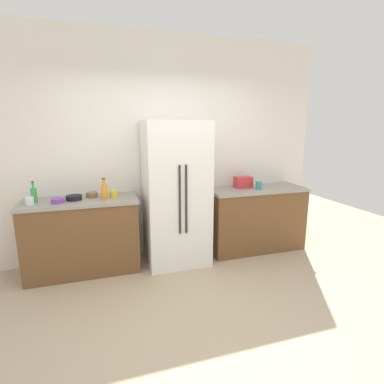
{
  "coord_description": "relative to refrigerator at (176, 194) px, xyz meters",
  "views": [
    {
      "loc": [
        -0.82,
        -2.31,
        1.76
      ],
      "look_at": [
        0.04,
        0.41,
        1.14
      ],
      "focal_mm": 27.34,
      "sensor_mm": 36.0,
      "label": 1
    }
  ],
  "objects": [
    {
      "name": "cup_b",
      "position": [
        -1.7,
        -0.03,
        0.04
      ],
      "size": [
        0.09,
        0.09,
        0.09
      ],
      "primitive_type": "cylinder",
      "color": "white",
      "rests_on": "counter_left"
    },
    {
      "name": "bowl_a",
      "position": [
        -1.41,
        -0.02,
        0.02
      ],
      "size": [
        0.15,
        0.15,
        0.05
      ],
      "primitive_type": "cylinder",
      "color": "purple",
      "rests_on": "counter_left"
    },
    {
      "name": "cup_a",
      "position": [
        -0.78,
        0.06,
        0.04
      ],
      "size": [
        0.1,
        0.1,
        0.09
      ],
      "primitive_type": "cylinder",
      "color": "yellow",
      "rests_on": "counter_left"
    },
    {
      "name": "refrigerator",
      "position": [
        0.0,
        0.0,
        0.0
      ],
      "size": [
        0.8,
        0.7,
        1.86
      ],
      "color": "white",
      "rests_on": "ground_plane"
    },
    {
      "name": "counter_left",
      "position": [
        -1.18,
        0.06,
        -0.47
      ],
      "size": [
        1.35,
        0.6,
        0.92
      ],
      "color": "brown",
      "rests_on": "ground_plane"
    },
    {
      "name": "bowl_c",
      "position": [
        -1.25,
        0.06,
        0.02
      ],
      "size": [
        0.18,
        0.18,
        0.06
      ],
      "primitive_type": "cylinder",
      "color": "black",
      "rests_on": "counter_left"
    },
    {
      "name": "ground_plane",
      "position": [
        -0.1,
        -1.3,
        -0.93
      ],
      "size": [
        9.3,
        9.3,
        0.0
      ],
      "primitive_type": "plane",
      "color": "tan"
    },
    {
      "name": "counter_right",
      "position": [
        1.22,
        0.06,
        -0.47
      ],
      "size": [
        1.43,
        0.6,
        0.92
      ],
      "color": "brown",
      "rests_on": "ground_plane"
    },
    {
      "name": "bottle_b",
      "position": [
        -1.67,
        0.08,
        0.08
      ],
      "size": [
        0.07,
        0.07,
        0.25
      ],
      "color": "green",
      "rests_on": "counter_left"
    },
    {
      "name": "kitchen_back_panel",
      "position": [
        -0.1,
        0.41,
        0.56
      ],
      "size": [
        4.65,
        0.1,
        2.98
      ],
      "primitive_type": "cube",
      "color": "silver",
      "rests_on": "ground_plane"
    },
    {
      "name": "bowl_b",
      "position": [
        -1.04,
        0.16,
        0.02
      ],
      "size": [
        0.14,
        0.14,
        0.06
      ],
      "primitive_type": "cylinder",
      "color": "brown",
      "rests_on": "counter_left"
    },
    {
      "name": "toaster",
      "position": [
        1.04,
        0.14,
        0.07
      ],
      "size": [
        0.24,
        0.15,
        0.16
      ],
      "primitive_type": "cube",
      "color": "red",
      "rests_on": "counter_right"
    },
    {
      "name": "bottle_a",
      "position": [
        -0.89,
        -0.01,
        0.1
      ],
      "size": [
        0.07,
        0.07,
        0.26
      ],
      "color": "orange",
      "rests_on": "counter_left"
    },
    {
      "name": "cup_c",
      "position": [
        1.2,
        -0.02,
        0.05
      ],
      "size": [
        0.08,
        0.08,
        0.11
      ],
      "primitive_type": "cylinder",
      "color": "teal",
      "rests_on": "counter_right"
    }
  ]
}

